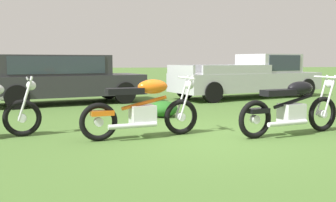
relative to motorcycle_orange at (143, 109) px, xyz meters
name	(u,v)px	position (x,y,z in m)	size (l,w,h in m)	color
ground_plane	(216,137)	(1.22, -0.11, -0.49)	(120.00, 120.00, 0.00)	#476B2D
motorcycle_orange	(143,109)	(0.00, 0.00, 0.00)	(2.01, 0.84, 1.02)	black
motorcycle_black	(292,107)	(2.55, -0.14, -0.01)	(2.08, 0.90, 1.02)	black
car_charcoal	(61,76)	(-1.94, 5.35, 0.35)	(4.70, 2.96, 1.43)	#2D2D33
pickup_truck_silver	(254,76)	(4.41, 6.38, 0.27)	(5.62, 3.39, 1.49)	#B2B5BA
shrub_low	(163,109)	(0.66, 2.26, -0.30)	(0.65, 0.63, 0.37)	#235F1E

